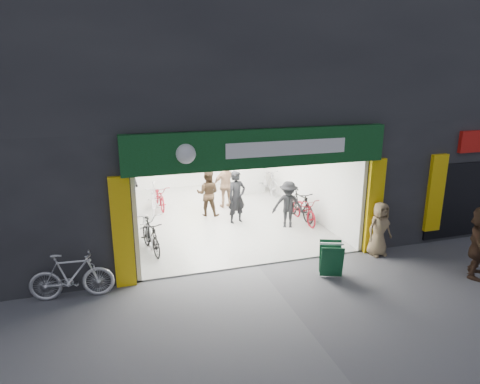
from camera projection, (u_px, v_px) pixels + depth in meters
name	position (u px, v px, depth m)	size (l,w,h in m)	color
ground	(258.00, 266.00, 10.88)	(60.00, 60.00, 0.00)	#56565B
building	(236.00, 85.00, 14.52)	(17.00, 10.27, 8.00)	#232326
bike_left_front	(148.00, 225.00, 12.30)	(0.65, 1.87, 0.98)	#ADAEB2
bike_left_midfront	(151.00, 236.00, 11.57)	(0.44, 1.58, 0.95)	black
bike_left_midback	(160.00, 197.00, 15.29)	(0.58, 1.65, 0.87)	maroon
bike_left_back	(154.00, 199.00, 14.70)	(0.50, 1.77, 1.06)	silver
bike_right_front	(300.00, 205.00, 14.13)	(0.48, 1.68, 1.01)	black
bike_right_mid	(304.00, 210.00, 13.85)	(0.58, 1.67, 0.88)	maroon
bike_right_back	(267.00, 181.00, 16.96)	(0.51, 1.80, 1.08)	#A7A6AB
parked_bike	(72.00, 276.00, 9.21)	(0.50, 1.77, 1.06)	silver
customer_a	(237.00, 198.00, 13.66)	(0.63, 0.42, 1.74)	black
customer_b	(208.00, 194.00, 14.37)	(0.77, 0.60, 1.59)	#352518
customer_c	(288.00, 205.00, 13.26)	(0.98, 0.57, 1.52)	black
customer_d	(226.00, 185.00, 15.19)	(1.00, 0.42, 1.71)	#977358
pedestrian_near	(379.00, 229.00, 11.34)	(0.72, 0.47, 1.48)	#866F4E
pedestrian_far	(480.00, 242.00, 10.12)	(1.64, 0.52, 1.77)	#342217
sandwich_board	(331.00, 258.00, 10.26)	(0.69, 0.70, 0.82)	#104224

